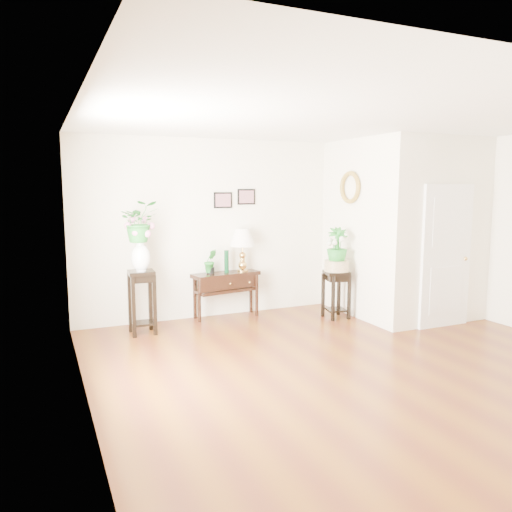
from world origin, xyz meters
TOP-DOWN VIEW (x-y plane):
  - floor at (0.00, 0.00)m, footprint 6.00×5.50m
  - ceiling at (0.00, 0.00)m, footprint 6.00×5.50m
  - wall_back at (0.00, 2.75)m, footprint 6.00×0.02m
  - wall_left at (-3.00, 0.00)m, footprint 0.02×5.50m
  - partition at (2.10, 1.77)m, footprint 1.80×1.95m
  - door at (2.10, 0.78)m, footprint 0.90×0.05m
  - art_print_left at (-0.65, 2.73)m, footprint 0.30×0.02m
  - art_print_right at (-0.25, 2.73)m, footprint 0.30×0.02m
  - wall_ornament at (1.16, 1.90)m, footprint 0.07×0.51m
  - console_table at (-0.67, 2.57)m, footprint 1.12×0.53m
  - table_lamp at (-0.39, 2.57)m, footprint 0.49×0.49m
  - green_vase at (-0.66, 2.57)m, footprint 0.09×0.09m
  - potted_plant at (-0.92, 2.57)m, footprint 0.20×0.16m
  - plant_stand_a at (-2.06, 2.20)m, footprint 0.37×0.37m
  - porcelain_vase at (-2.06, 2.20)m, footprint 0.34×0.34m
  - lily_arrangement at (-2.06, 2.20)m, footprint 0.53×0.47m
  - plant_stand_b at (0.90, 1.82)m, footprint 0.43×0.43m
  - ceramic_bowl at (0.90, 1.82)m, footprint 0.42×0.42m
  - narcissus at (0.90, 1.82)m, footprint 0.41×0.41m

SIDE VIEW (x-z plane):
  - floor at x=0.00m, z-range -0.01..0.01m
  - console_table at x=-0.67m, z-range 0.00..0.72m
  - plant_stand_b at x=0.90m, z-range 0.00..0.75m
  - plant_stand_a at x=-2.06m, z-range 0.00..0.90m
  - ceramic_bowl at x=0.90m, z-range 0.75..0.92m
  - green_vase at x=-0.66m, z-range 0.71..1.07m
  - potted_plant at x=-0.92m, z-range 0.72..1.08m
  - door at x=2.10m, z-range 0.00..2.10m
  - table_lamp at x=-0.39m, z-range 0.72..1.42m
  - porcelain_vase at x=-2.06m, z-range 0.90..1.35m
  - narcissus at x=0.90m, z-range 0.87..1.44m
  - wall_back at x=0.00m, z-range 0.00..2.80m
  - wall_left at x=-3.00m, z-range 0.00..2.80m
  - partition at x=2.10m, z-range 0.00..2.80m
  - lily_arrangement at x=-2.06m, z-range 1.30..1.87m
  - art_print_left at x=-0.65m, z-range 1.73..1.98m
  - art_print_right at x=-0.25m, z-range 1.77..2.02m
  - wall_ornament at x=1.16m, z-range 1.79..2.30m
  - ceiling at x=0.00m, z-range 2.79..2.81m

